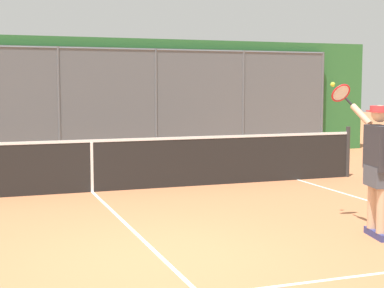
% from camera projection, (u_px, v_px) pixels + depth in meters
% --- Properties ---
extents(ground_plane, '(60.00, 60.00, 0.00)m').
position_uv_depth(ground_plane, '(162.00, 258.00, 6.70)').
color(ground_plane, '#B76B42').
extents(fence_backdrop, '(18.27, 1.37, 3.18)m').
position_uv_depth(fence_backdrop, '(56.00, 99.00, 15.58)').
color(fence_backdrop, '#565B60').
rests_on(fence_backdrop, ground).
extents(tennis_net, '(10.96, 0.09, 1.07)m').
position_uv_depth(tennis_net, '(92.00, 165.00, 10.80)').
color(tennis_net, '#2D2D2D').
rests_on(tennis_net, ground).
extents(tennis_player, '(0.31, 1.42, 1.98)m').
position_uv_depth(tennis_player, '(377.00, 160.00, 7.54)').
color(tennis_player, navy).
rests_on(tennis_player, ground).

